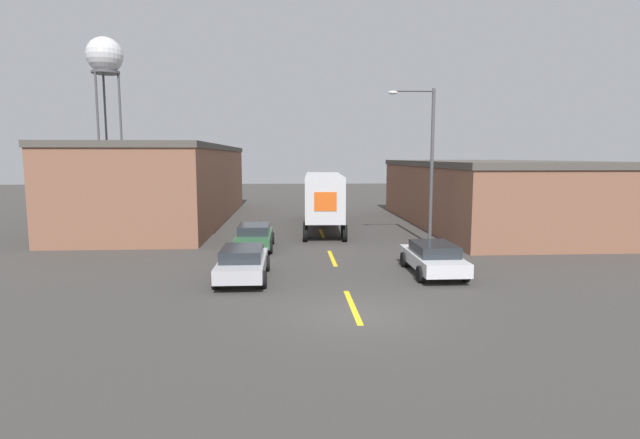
% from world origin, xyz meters
% --- Properties ---
extents(ground_plane, '(160.00, 160.00, 0.00)m').
position_xyz_m(ground_plane, '(0.00, 0.00, 0.00)').
color(ground_plane, '#3D3A38').
extents(road_centerline, '(0.20, 20.56, 0.01)m').
position_xyz_m(road_centerline, '(0.00, 9.16, 0.00)').
color(road_centerline, yellow).
rests_on(road_centerline, ground_plane).
extents(warehouse_left, '(9.38, 26.66, 6.04)m').
position_xyz_m(warehouse_left, '(-11.87, 25.37, 3.03)').
color(warehouse_left, brown).
rests_on(warehouse_left, ground_plane).
extents(warehouse_right, '(11.48, 23.23, 4.84)m').
position_xyz_m(warehouse_right, '(12.92, 20.86, 2.43)').
color(warehouse_right, brown).
rests_on(warehouse_right, ground_plane).
extents(semi_truck, '(3.28, 13.41, 3.93)m').
position_xyz_m(semi_truck, '(0.26, 19.82, 2.35)').
color(semi_truck, black).
rests_on(semi_truck, ground_plane).
extents(parked_car_left_near, '(2.11, 4.78, 1.39)m').
position_xyz_m(parked_car_left_near, '(-4.14, 4.91, 0.75)').
color(parked_car_left_near, '#B2B2B7').
rests_on(parked_car_left_near, ground_plane).
extents(parked_car_left_far, '(2.11, 4.78, 1.39)m').
position_xyz_m(parked_car_left_far, '(-4.14, 11.96, 0.75)').
color(parked_car_left_far, '#2D5B38').
rests_on(parked_car_left_far, ground_plane).
extents(parked_car_right_near, '(2.11, 4.78, 1.39)m').
position_xyz_m(parked_car_right_near, '(4.14, 5.41, 0.75)').
color(parked_car_right_near, silver).
rests_on(parked_car_right_near, ground_plane).
extents(water_tower, '(4.49, 4.49, 20.07)m').
position_xyz_m(water_tower, '(-25.27, 50.54, 17.37)').
color(water_tower, '#47474C').
rests_on(water_tower, ground_plane).
extents(street_lamp, '(2.74, 0.32, 9.02)m').
position_xyz_m(street_lamp, '(5.83, 12.93, 5.19)').
color(street_lamp, '#4C4C51').
rests_on(street_lamp, ground_plane).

